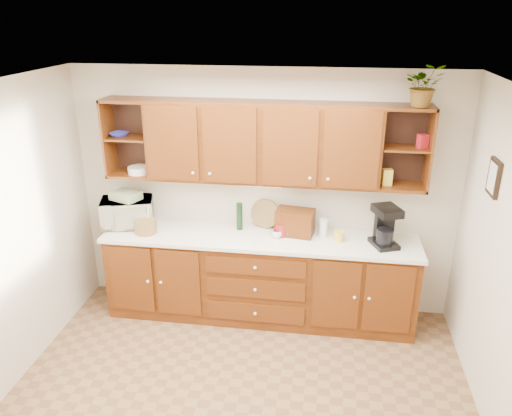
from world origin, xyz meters
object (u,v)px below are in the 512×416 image
(coffee_maker, at_px, (385,226))
(potted_plant, at_px, (424,85))
(microwave, at_px, (127,212))
(bread_box, at_px, (295,222))

(coffee_maker, bearing_deg, potted_plant, 1.39)
(microwave, distance_m, bread_box, 1.79)
(bread_box, bearing_deg, coffee_maker, 0.72)
(potted_plant, bearing_deg, microwave, -179.81)
(bread_box, relative_size, potted_plant, 1.00)
(microwave, bearing_deg, bread_box, -16.15)
(coffee_maker, relative_size, potted_plant, 1.07)
(coffee_maker, distance_m, potted_plant, 1.37)
(bread_box, distance_m, coffee_maker, 0.90)
(microwave, relative_size, bread_box, 1.41)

